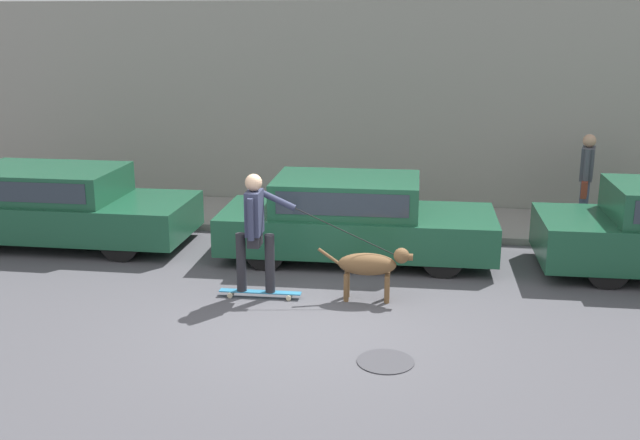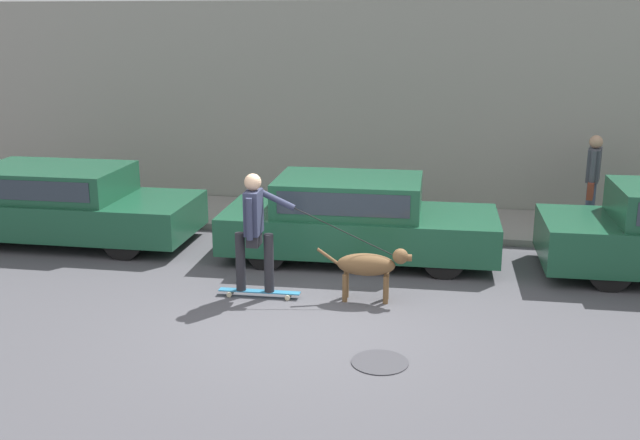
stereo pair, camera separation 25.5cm
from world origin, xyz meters
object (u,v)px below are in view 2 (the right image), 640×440
object	(u,v)px
parked_car_0	(62,205)
pedestrian_with_bag	(593,176)
skateboarder	(255,227)
parked_car_1	(356,220)
dog	(370,266)

from	to	relation	value
parked_car_0	pedestrian_with_bag	xyz separation A→B (m)	(8.82, 2.30, 0.36)
skateboarder	pedestrian_with_bag	distance (m)	6.48
parked_car_1	parked_car_0	bearing A→B (deg)	177.96
parked_car_0	parked_car_1	distance (m)	5.00
parked_car_1	skateboarder	distance (m)	2.24
dog	skateboarder	world-z (taller)	skateboarder
parked_car_0	skateboarder	world-z (taller)	skateboarder
dog	skateboarder	distance (m)	1.61
skateboarder	pedestrian_with_bag	world-z (taller)	pedestrian_with_bag
parked_car_1	dog	xyz separation A→B (m)	(0.44, -1.79, -0.13)
parked_car_0	parked_car_1	xyz separation A→B (m)	(5.00, -0.00, -0.01)
parked_car_0	skateboarder	bearing A→B (deg)	-27.39
parked_car_0	skateboarder	xyz separation A→B (m)	(3.92, -1.93, 0.35)
dog	parked_car_0	bearing A→B (deg)	158.76
parked_car_1	dog	size ratio (longest dim) A/B	3.40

